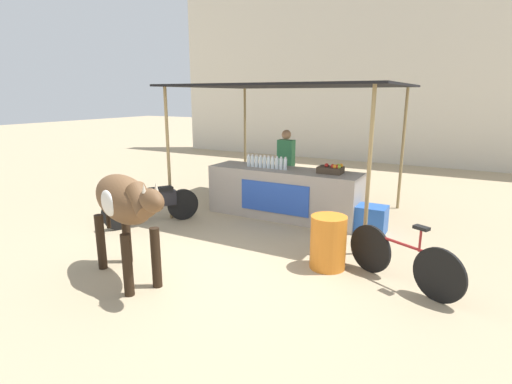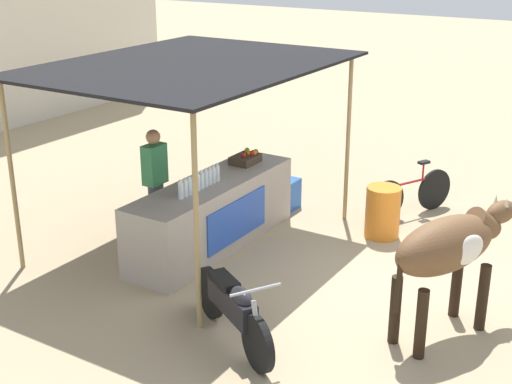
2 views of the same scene
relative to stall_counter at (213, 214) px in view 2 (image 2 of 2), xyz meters
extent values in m
plane|color=tan|center=(0.00, -2.20, -0.48)|extent=(60.00, 60.00, 0.00)
cube|color=#9E9389|center=(0.00, 0.00, 0.00)|extent=(3.00, 0.80, 0.96)
cube|color=#264CB2|center=(0.00, -0.41, 0.00)|extent=(1.40, 0.02, 0.58)
cube|color=black|center=(0.00, 0.30, 2.05)|extent=(4.20, 3.20, 0.04)
cylinder|color=#997F51|center=(-1.89, -1.14, 0.78)|extent=(0.06, 0.06, 2.53)
cylinder|color=#997F51|center=(1.89, -1.14, 0.78)|extent=(0.06, 0.06, 2.53)
cylinder|color=#997F51|center=(-1.89, 1.74, 0.78)|extent=(0.06, 0.06, 2.53)
cylinder|color=#997F51|center=(1.89, 1.74, 0.78)|extent=(0.06, 0.06, 2.53)
cylinder|color=silver|center=(-0.76, -0.05, 0.59)|extent=(0.07, 0.07, 0.22)
cylinder|color=white|center=(-0.76, -0.05, 0.71)|extent=(0.04, 0.04, 0.03)
cylinder|color=silver|center=(-0.67, -0.05, 0.59)|extent=(0.07, 0.07, 0.22)
cylinder|color=white|center=(-0.67, -0.05, 0.71)|extent=(0.04, 0.04, 0.03)
cylinder|color=silver|center=(-0.57, -0.05, 0.59)|extent=(0.07, 0.07, 0.22)
cylinder|color=white|center=(-0.57, -0.05, 0.71)|extent=(0.04, 0.04, 0.03)
cylinder|color=silver|center=(-0.48, -0.05, 0.59)|extent=(0.07, 0.07, 0.22)
cylinder|color=white|center=(-0.48, -0.05, 0.71)|extent=(0.04, 0.04, 0.03)
cylinder|color=silver|center=(-0.39, -0.05, 0.59)|extent=(0.07, 0.07, 0.22)
cylinder|color=white|center=(-0.39, -0.05, 0.71)|extent=(0.04, 0.04, 0.03)
cylinder|color=silver|center=(-0.30, -0.05, 0.59)|extent=(0.07, 0.07, 0.22)
cylinder|color=white|center=(-0.30, -0.05, 0.71)|extent=(0.04, 0.04, 0.03)
cylinder|color=silver|center=(-0.21, -0.05, 0.59)|extent=(0.07, 0.07, 0.22)
cylinder|color=white|center=(-0.21, -0.05, 0.71)|extent=(0.04, 0.04, 0.03)
cylinder|color=silver|center=(-0.12, -0.05, 0.59)|extent=(0.07, 0.07, 0.22)
cylinder|color=white|center=(-0.12, -0.05, 0.71)|extent=(0.04, 0.04, 0.03)
cylinder|color=silver|center=(-0.03, -0.05, 0.59)|extent=(0.07, 0.07, 0.22)
cylinder|color=white|center=(-0.03, -0.05, 0.71)|extent=(0.04, 0.04, 0.03)
cylinder|color=silver|center=(0.06, -0.05, 0.59)|extent=(0.07, 0.07, 0.22)
cylinder|color=white|center=(0.06, -0.05, 0.71)|extent=(0.04, 0.04, 0.03)
cube|color=#3F3326|center=(0.92, 0.05, 0.54)|extent=(0.44, 0.32, 0.12)
sphere|color=#B21E19|center=(0.85, 0.03, 0.63)|extent=(0.08, 0.08, 0.08)
sphere|color=#8CB22D|center=(1.10, -0.02, 0.63)|extent=(0.08, 0.08, 0.08)
sphere|color=#8CB22D|center=(1.05, 0.10, 0.63)|extent=(0.08, 0.08, 0.08)
sphere|color=#B21E19|center=(1.08, -0.02, 0.63)|extent=(0.08, 0.08, 0.08)
sphere|color=#B21E19|center=(0.98, -0.02, 0.63)|extent=(0.08, 0.08, 0.08)
sphere|color=orange|center=(1.03, -0.04, 0.63)|extent=(0.08, 0.08, 0.08)
sphere|color=orange|center=(0.98, 0.01, 0.63)|extent=(0.08, 0.08, 0.08)
sphere|color=orange|center=(1.04, -0.01, 0.63)|extent=(0.08, 0.08, 0.08)
sphere|color=orange|center=(1.09, 0.13, 0.63)|extent=(0.08, 0.08, 0.08)
cylinder|color=#383842|center=(-0.30, 0.75, -0.04)|extent=(0.22, 0.22, 0.88)
cube|color=#337F4C|center=(-0.30, 0.75, 0.68)|extent=(0.34, 0.20, 0.56)
sphere|color=#A87A56|center=(-0.30, 0.75, 1.07)|extent=(0.20, 0.20, 0.20)
cube|color=blue|center=(1.71, -0.10, -0.24)|extent=(0.60, 0.44, 0.48)
cylinder|color=orange|center=(1.57, -1.88, -0.10)|extent=(0.50, 0.50, 0.75)
ellipsoid|color=brown|center=(-0.65, -3.44, 0.60)|extent=(1.49, 1.02, 0.60)
cylinder|color=black|center=(-0.13, -3.46, -0.09)|extent=(0.12, 0.12, 0.78)
cylinder|color=black|center=(-0.27, -3.80, -0.09)|extent=(0.12, 0.12, 0.78)
cylinder|color=black|center=(-1.03, -3.08, -0.09)|extent=(0.12, 0.12, 0.78)
cylinder|color=black|center=(-1.17, -3.42, -0.09)|extent=(0.12, 0.12, 0.78)
cylinder|color=brown|center=(-0.10, -3.67, 0.71)|extent=(0.51, 0.40, 0.41)
ellipsoid|color=brown|center=(0.18, -3.79, 0.77)|extent=(0.49, 0.37, 0.26)
cone|color=beige|center=(0.19, -3.72, 0.91)|extent=(0.05, 0.05, 0.10)
cone|color=beige|center=(0.13, -3.85, 0.91)|extent=(0.05, 0.05, 0.10)
cylinder|color=black|center=(-1.26, -3.18, 0.33)|extent=(0.06, 0.06, 0.60)
ellipsoid|color=silver|center=(-0.64, -3.68, 0.60)|extent=(0.44, 0.26, 0.32)
cylinder|color=black|center=(-2.25, -2.12, -0.18)|extent=(0.38, 0.55, 0.60)
cylinder|color=black|center=(-1.62, -1.09, -0.18)|extent=(0.38, 0.55, 0.60)
cube|color=black|center=(-1.93, -1.61, 0.00)|extent=(0.62, 0.86, 0.28)
ellipsoid|color=black|center=(-2.05, -1.79, 0.16)|extent=(0.36, 0.41, 0.20)
cube|color=black|center=(-1.84, -1.45, 0.16)|extent=(0.38, 0.47, 0.10)
cylinder|color=#99999E|center=(-2.22, -2.08, 0.40)|extent=(0.49, 0.31, 0.03)
cylinder|color=#99999E|center=(-2.24, -2.10, 0.02)|extent=(0.15, 0.20, 0.49)
cylinder|color=black|center=(2.11, -1.72, -0.15)|extent=(0.61, 0.33, 0.66)
cylinder|color=black|center=(3.01, -2.16, -0.15)|extent=(0.61, 0.33, 0.66)
cylinder|color=maroon|center=(2.56, -1.94, 0.07)|extent=(0.78, 0.41, 0.04)
cylinder|color=maroon|center=(2.75, -2.04, 0.19)|extent=(0.03, 0.03, 0.28)
cube|color=black|center=(2.75, -2.04, 0.35)|extent=(0.21, 0.17, 0.04)
camera|label=1|loc=(3.20, -6.92, 1.89)|focal=28.00mm
camera|label=2|loc=(-7.47, -5.35, 3.68)|focal=50.00mm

